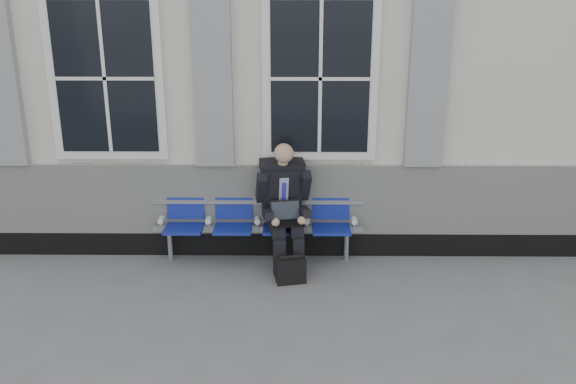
{
  "coord_description": "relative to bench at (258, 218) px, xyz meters",
  "views": [
    {
      "loc": [
        0.04,
        -6.02,
        3.44
      ],
      "look_at": [
        -0.02,
        0.9,
        1.04
      ],
      "focal_mm": 40.0,
      "sensor_mm": 36.0,
      "label": 1
    }
  ],
  "objects": [
    {
      "name": "businessman",
      "position": [
        0.32,
        -0.14,
        0.27
      ],
      "size": [
        0.68,
        0.91,
        1.54
      ],
      "color": "black",
      "rests_on": "ground"
    },
    {
      "name": "ground",
      "position": [
        0.39,
        -1.32,
        -0.55
      ],
      "size": [
        70.0,
        70.0,
        0.0
      ],
      "primitive_type": "plane",
      "color": "slate",
      "rests_on": "ground"
    },
    {
      "name": "briefcase",
      "position": [
        0.41,
        -0.64,
        -0.39
      ],
      "size": [
        0.36,
        0.21,
        0.35
      ],
      "color": "black",
      "rests_on": "ground"
    },
    {
      "name": "bench",
      "position": [
        0.0,
        0.0,
        0.0
      ],
      "size": [
        2.6,
        0.47,
        0.91
      ],
      "color": "#9EA0A3",
      "rests_on": "ground"
    },
    {
      "name": "station_building",
      "position": [
        0.38,
        2.15,
        1.67
      ],
      "size": [
        14.4,
        4.4,
        4.49
      ],
      "color": "silver",
      "rests_on": "ground"
    }
  ]
}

